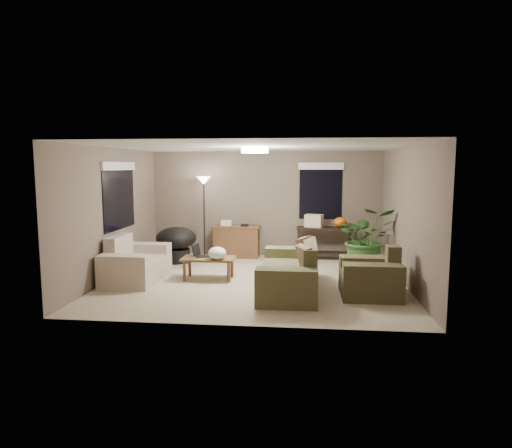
# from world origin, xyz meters

# --- Properties ---
(room_shell) EXTENTS (5.50, 5.50, 5.50)m
(room_shell) POSITION_xyz_m (0.00, 0.00, 1.25)
(room_shell) COLOR tan
(room_shell) RESTS_ON ground
(main_sofa) EXTENTS (0.95, 2.20, 0.85)m
(main_sofa) POSITION_xyz_m (0.70, -0.68, 0.29)
(main_sofa) COLOR #4B4A2D
(main_sofa) RESTS_ON ground
(throw_pillows) EXTENTS (0.38, 1.40, 0.47)m
(throw_pillows) POSITION_xyz_m (0.95, -0.68, 0.65)
(throw_pillows) COLOR #8C7251
(throw_pillows) RESTS_ON main_sofa
(loveseat) EXTENTS (0.90, 1.60, 0.85)m
(loveseat) POSITION_xyz_m (-2.27, -0.20, 0.30)
(loveseat) COLOR beige
(loveseat) RESTS_ON ground
(armchair) EXTENTS (0.95, 1.00, 0.85)m
(armchair) POSITION_xyz_m (2.03, -0.84, 0.30)
(armchair) COLOR #4D482E
(armchair) RESTS_ON ground
(coffee_table) EXTENTS (1.00, 0.55, 0.42)m
(coffee_table) POSITION_xyz_m (-0.89, -0.01, 0.36)
(coffee_table) COLOR brown
(coffee_table) RESTS_ON ground
(laptop) EXTENTS (0.42, 0.31, 0.24)m
(laptop) POSITION_xyz_m (-1.06, 0.09, 0.48)
(laptop) COLOR black
(laptop) RESTS_ON coffee_table
(plastic_bag) EXTENTS (0.38, 0.35, 0.24)m
(plastic_bag) POSITION_xyz_m (-0.69, -0.16, 0.54)
(plastic_bag) COLOR white
(plastic_bag) RESTS_ON coffee_table
(desk) EXTENTS (1.10, 0.50, 0.75)m
(desk) POSITION_xyz_m (-0.67, 2.20, 0.38)
(desk) COLOR brown
(desk) RESTS_ON ground
(desk_papers) EXTENTS (0.69, 0.29, 0.12)m
(desk_papers) POSITION_xyz_m (-0.83, 2.19, 0.80)
(desk_papers) COLOR silver
(desk_papers) RESTS_ON desk
(console_table) EXTENTS (1.30, 0.40, 0.75)m
(console_table) POSITION_xyz_m (1.40, 2.15, 0.44)
(console_table) COLOR black
(console_table) RESTS_ON ground
(pumpkin) EXTENTS (0.30, 0.30, 0.24)m
(pumpkin) POSITION_xyz_m (1.75, 2.15, 0.87)
(pumpkin) COLOR orange
(pumpkin) RESTS_ON console_table
(cardboard_box) EXTENTS (0.45, 0.39, 0.29)m
(cardboard_box) POSITION_xyz_m (1.15, 2.15, 0.90)
(cardboard_box) COLOR beige
(cardboard_box) RESTS_ON console_table
(papasan_chair) EXTENTS (1.09, 1.09, 0.80)m
(papasan_chair) POSITION_xyz_m (-1.93, 1.46, 0.47)
(papasan_chair) COLOR black
(papasan_chair) RESTS_ON ground
(floor_lamp) EXTENTS (0.32, 0.32, 1.91)m
(floor_lamp) POSITION_xyz_m (-1.40, 1.99, 1.60)
(floor_lamp) COLOR black
(floor_lamp) RESTS_ON ground
(ceiling_fixture) EXTENTS (0.50, 0.50, 0.10)m
(ceiling_fixture) POSITION_xyz_m (0.00, 0.00, 2.44)
(ceiling_fixture) COLOR white
(ceiling_fixture) RESTS_ON room_shell
(houseplant) EXTENTS (1.18, 1.31, 1.02)m
(houseplant) POSITION_xyz_m (2.22, 1.20, 0.51)
(houseplant) COLOR #2D5923
(houseplant) RESTS_ON ground
(cat_scratching_post) EXTENTS (0.32, 0.32, 0.50)m
(cat_scratching_post) POSITION_xyz_m (2.27, -0.09, 0.21)
(cat_scratching_post) COLOR tan
(cat_scratching_post) RESTS_ON ground
(window_left) EXTENTS (0.05, 1.56, 1.33)m
(window_left) POSITION_xyz_m (-2.73, 0.30, 1.78)
(window_left) COLOR black
(window_left) RESTS_ON room_shell
(window_back) EXTENTS (1.06, 0.05, 1.33)m
(window_back) POSITION_xyz_m (1.30, 2.48, 1.79)
(window_back) COLOR black
(window_back) RESTS_ON room_shell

